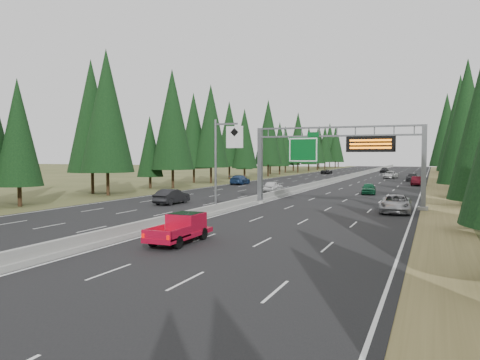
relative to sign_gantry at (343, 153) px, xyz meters
The scene contains 19 objects.
road 46.29m from the sign_gantry, 101.18° to the left, with size 32.00×260.00×0.08m, color black.
shoulder_right 46.28m from the sign_gantry, 78.86° to the left, with size 3.60×260.00×0.06m, color olive.
shoulder_left 52.70m from the sign_gantry, 120.63° to the left, with size 3.60×260.00×0.06m, color #3E4621.
median_barrier 46.25m from the sign_gantry, 101.18° to the left, with size 0.70×260.00×0.85m.
sign_gantry is the anchor object (origin of this frame).
hov_sign_pole 12.96m from the sign_gantry, 130.04° to the right, with size 2.80×0.50×8.00m.
tree_row_right 37.92m from the sign_gantry, 69.62° to the left, with size 11.49×244.34×18.78m.
tree_row_left 49.02m from the sign_gantry, 129.00° to the left, with size 11.96×239.75×18.99m.
silver_minivan 7.33m from the sign_gantry, 29.08° to the right, with size 2.57×5.57×1.55m, color #9C9BA0.
red_pickup 23.06m from the sign_gantry, 103.27° to the right, with size 1.79×5.01×1.63m.
car_ahead_green 16.80m from the sign_gantry, 88.46° to the left, with size 1.73×4.29×1.46m, color #12502F.
car_ahead_dkred 37.70m from the sign_gantry, 81.42° to the left, with size 1.60×4.58×1.51m, color #4C0A14.
car_ahead_dkgrey 50.34m from the sign_gantry, 85.08° to the left, with size 2.02×4.97×1.44m, color black.
car_ahead_white 59.97m from the sign_gantry, 90.48° to the left, with size 2.56×5.56×1.55m, color silver.
car_ahead_far 94.47m from the sign_gantry, 93.03° to the left, with size 1.92×4.76×1.62m, color black.
car_onc_near 17.73m from the sign_gantry, 166.30° to the right, with size 1.64×4.70×1.55m, color black.
car_onc_blue 36.73m from the sign_gantry, 128.46° to the left, with size 2.24×5.50×1.60m, color navy.
car_onc_white 19.95m from the sign_gantry, 128.78° to the left, with size 1.77×4.39×1.50m, color white.
car_onc_far 81.21m from the sign_gantry, 103.09° to the left, with size 2.19×4.75×1.32m, color black.
Camera 1 is at (17.03, -10.65, 5.08)m, focal length 35.00 mm.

